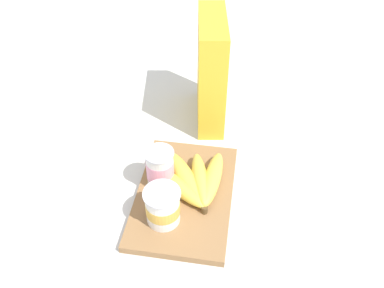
{
  "coord_description": "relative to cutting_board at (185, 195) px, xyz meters",
  "views": [
    {
      "loc": [
        -0.58,
        -0.11,
        0.71
      ],
      "look_at": [
        0.11,
        0.0,
        0.07
      ],
      "focal_mm": 37.88,
      "sensor_mm": 36.0,
      "label": 1
    }
  ],
  "objects": [
    {
      "name": "yogurt_cup_front",
      "position": [
        -0.08,
        0.03,
        0.05
      ],
      "size": [
        0.08,
        0.08,
        0.08
      ],
      "color": "white",
      "rests_on": "cutting_board"
    },
    {
      "name": "cereal_box",
      "position": [
        0.3,
        -0.02,
        0.13
      ],
      "size": [
        0.22,
        0.1,
        0.29
      ],
      "primitive_type": "cube",
      "rotation": [
        0.0,
        0.0,
        0.16
      ],
      "color": "yellow",
      "rests_on": "ground_plane"
    },
    {
      "name": "yogurt_cup_back",
      "position": [
        0.02,
        0.06,
        0.06
      ],
      "size": [
        0.07,
        0.07,
        0.1
      ],
      "color": "white",
      "rests_on": "cutting_board"
    },
    {
      "name": "ground_plane",
      "position": [
        0.0,
        0.0,
        -0.01
      ],
      "size": [
        2.4,
        2.4,
        0.0
      ],
      "primitive_type": "plane",
      "color": "silver"
    },
    {
      "name": "cutting_board",
      "position": [
        0.0,
        0.0,
        0.0
      ],
      "size": [
        0.32,
        0.21,
        0.02
      ],
      "primitive_type": "cube",
      "color": "olive",
      "rests_on": "ground_plane"
    },
    {
      "name": "banana_bunch",
      "position": [
        0.02,
        -0.02,
        0.03
      ],
      "size": [
        0.18,
        0.19,
        0.04
      ],
      "color": "#E8C948",
      "rests_on": "cutting_board"
    }
  ]
}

